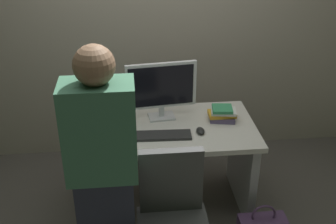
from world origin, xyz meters
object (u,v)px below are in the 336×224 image
desk (167,153)px  mouse (200,131)px  monitor (161,88)px  book_stack (222,114)px  keyboard (162,135)px  person_at_desk (104,176)px  cup_by_monitor (110,114)px  cup_near_keyboard (107,132)px

desk → mouse: bearing=-26.7°
monitor → book_stack: 0.51m
book_stack → desk: bearing=-172.2°
monitor → keyboard: 0.38m
desk → person_at_desk: (-0.45, -0.73, 0.34)m
desk → cup_by_monitor: cup_by_monitor is taller
monitor → cup_near_keyboard: (-0.42, -0.27, -0.21)m
mouse → keyboard: bearing=-174.6°
cup_near_keyboard → book_stack: book_stack is taller
keyboard → book_stack: bearing=24.8°
book_stack → cup_by_monitor: bearing=173.8°
desk → mouse: (0.23, -0.12, 0.25)m
desk → keyboard: (-0.06, -0.14, 0.24)m
cup_near_keyboard → book_stack: size_ratio=0.43×
person_at_desk → cup_near_keyboard: size_ratio=17.36×
keyboard → desk: bearing=71.0°
monitor → person_at_desk: bearing=-115.3°
desk → keyboard: size_ratio=3.10×
cup_by_monitor → book_stack: 0.87m
mouse → person_at_desk: bearing=-137.9°
keyboard → cup_near_keyboard: (-0.39, 0.02, 0.04)m
desk → person_at_desk: size_ratio=0.81×
cup_by_monitor → book_stack: size_ratio=0.45×
person_at_desk → monitor: size_ratio=3.04×
mouse → cup_by_monitor: 0.72m
book_stack → keyboard: bearing=-157.4°
person_at_desk → monitor: (0.41, 0.88, 0.15)m
desk → person_at_desk: bearing=-121.4°
cup_near_keyboard → cup_by_monitor: size_ratio=0.97×
cup_near_keyboard → mouse: bearing=0.3°
cup_near_keyboard → book_stack: bearing=11.5°
keyboard → monitor: bearing=87.4°
cup_near_keyboard → book_stack: (0.88, 0.18, 0.01)m
cup_by_monitor → person_at_desk: bearing=-90.8°
cup_near_keyboard → monitor: bearing=32.5°
keyboard → cup_by_monitor: (-0.38, 0.30, 0.04)m
keyboard → cup_by_monitor: 0.48m
monitor → cup_by_monitor: monitor is taller
mouse → book_stack: 0.27m
keyboard → cup_by_monitor: size_ratio=4.42×
keyboard → cup_near_keyboard: size_ratio=4.56×
desk → person_at_desk: 0.92m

